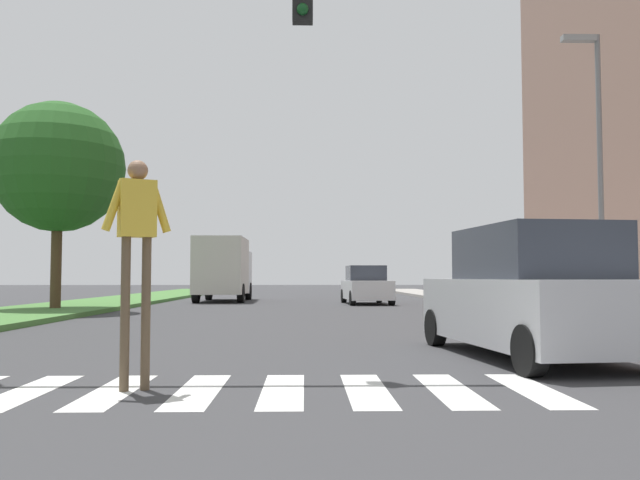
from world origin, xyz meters
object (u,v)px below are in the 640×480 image
(pedestrian_performer, at_px, (137,236))
(suv_crossing, at_px, (530,296))
(tree_far, at_px, (58,167))
(truck_box_delivery, at_px, (224,268))
(street_lamp_right, at_px, (596,149))
(sedan_midblock, at_px, (366,286))

(pedestrian_performer, distance_m, suv_crossing, 5.94)
(tree_far, distance_m, truck_box_delivery, 11.50)
(street_lamp_right, bearing_deg, pedestrian_performer, -134.10)
(sedan_midblock, bearing_deg, truck_box_delivery, 153.62)
(street_lamp_right, xyz_separation_m, pedestrian_performer, (-9.51, -9.81, -2.93))
(tree_far, xyz_separation_m, suv_crossing, (11.99, -12.99, -4.09))
(sedan_midblock, height_order, truck_box_delivery, truck_box_delivery)
(street_lamp_right, height_order, truck_box_delivery, street_lamp_right)
(street_lamp_right, height_order, suv_crossing, street_lamp_right)
(sedan_midblock, xyz_separation_m, truck_box_delivery, (-6.81, 3.38, 0.84))
(street_lamp_right, relative_size, sedan_midblock, 1.79)
(street_lamp_right, relative_size, truck_box_delivery, 1.21)
(pedestrian_performer, xyz_separation_m, truck_box_delivery, (-2.22, 25.73, -0.03))
(suv_crossing, height_order, truck_box_delivery, truck_box_delivery)
(suv_crossing, xyz_separation_m, sedan_midblock, (-0.64, 19.62, -0.14))
(pedestrian_performer, distance_m, truck_box_delivery, 25.82)
(sedan_midblock, bearing_deg, tree_far, -149.71)
(street_lamp_right, xyz_separation_m, sedan_midblock, (-4.91, 12.53, -3.80))
(pedestrian_performer, distance_m, sedan_midblock, 22.83)
(street_lamp_right, xyz_separation_m, truck_box_delivery, (-11.73, 15.91, -2.96))
(street_lamp_right, height_order, pedestrian_performer, street_lamp_right)
(tree_far, height_order, pedestrian_performer, tree_far)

